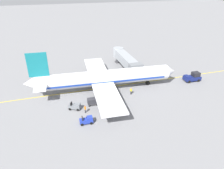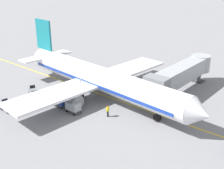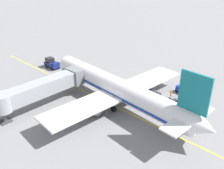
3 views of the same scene
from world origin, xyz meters
The scene contains 11 objects.
ground_plane centered at (0.00, 0.00, 0.00)m, with size 400.00×400.00×0.00m, color slate.
gate_lead_in_line centered at (0.00, 0.00, 0.00)m, with size 0.24×80.00×0.01m, color gold.
parked_airliner centered at (0.92, -0.95, 3.19)m, with size 30.30×37.35×10.63m.
jet_bridge centered at (-8.88, 8.25, 3.46)m, with size 17.34×3.50×4.98m.
baggage_tug_lead centered at (7.52, -9.12, 0.71)m, with size 2.17×2.77×1.62m.
baggage_tug_trailing centered at (13.00, -7.64, 0.71)m, with size 1.36×2.54×1.62m.
baggage_cart_front centered at (7.30, -0.04, 0.95)m, with size 1.32×2.91×1.58m.
baggage_cart_second_in_train centered at (7.17, -3.01, 0.95)m, with size 1.32×2.91×1.58m.
baggage_cart_third_in_train centered at (6.92, -5.23, 0.95)m, with size 1.32×2.91×1.58m.
ground_crew_wing_walker centered at (5.05, 4.53, 0.95)m, with size 0.73×0.28×1.69m.
ground_crew_loader centered at (9.43, -7.28, 0.95)m, with size 0.73×0.30×1.69m.
Camera 2 is at (31.99, 28.10, 19.07)m, focal length 46.45 mm.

